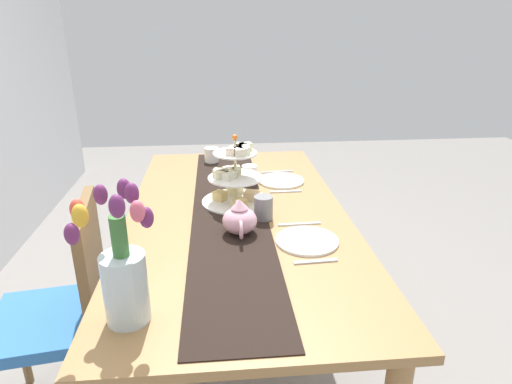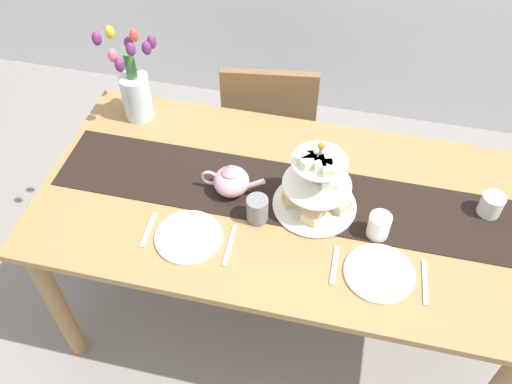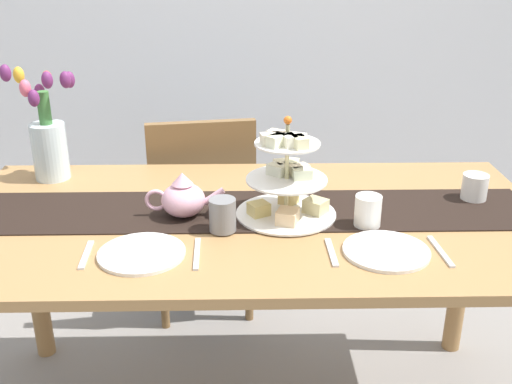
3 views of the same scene
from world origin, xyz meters
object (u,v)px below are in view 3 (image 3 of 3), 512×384
at_px(mug_white_text, 368,211).
at_px(tiered_cake_stand, 287,182).
at_px(knife_right, 441,251).
at_px(teapot, 183,198).
at_px(dinner_plate_right, 386,251).
at_px(cream_jug, 475,187).
at_px(mug_grey, 223,215).
at_px(tulip_vase, 48,137).
at_px(dinner_plate_left, 142,253).
at_px(knife_left, 197,254).
at_px(fork_right, 331,252).
at_px(fork_left, 86,255).
at_px(chair_left, 202,207).
at_px(dining_table, 250,247).

bearing_deg(mug_white_text, tiered_cake_stand, 160.98).
bearing_deg(tiered_cake_stand, knife_right, -31.24).
relative_size(teapot, dinner_plate_right, 1.04).
xyz_separation_m(cream_jug, mug_grey, (-0.79, -0.21, 0.01)).
distance_m(tulip_vase, dinner_plate_left, 0.70).
distance_m(tiered_cake_stand, knife_left, 0.36).
xyz_separation_m(teapot, fork_right, (0.41, -0.24, -0.06)).
bearing_deg(knife_right, knife_left, 180.00).
bearing_deg(fork_left, dinner_plate_left, 0.00).
xyz_separation_m(teapot, knife_right, (0.70, -0.24, -0.06)).
xyz_separation_m(knife_left, dinner_plate_right, (0.50, 0.00, 0.00)).
distance_m(chair_left, tulip_vase, 0.74).
bearing_deg(tulip_vase, knife_left, -46.53).
distance_m(dinner_plate_left, knife_left, 0.15).
xyz_separation_m(chair_left, mug_grey, (0.12, -0.78, 0.33)).
xyz_separation_m(chair_left, cream_jug, (0.91, -0.58, 0.32)).
bearing_deg(fork_right, tulip_vase, 147.57).
height_order(chair_left, mug_grey, chair_left).
bearing_deg(dinner_plate_right, tiered_cake_stand, 136.11).
distance_m(cream_jug, mug_grey, 0.82).
bearing_deg(chair_left, teapot, -90.18).
distance_m(chair_left, knife_left, 0.96).
relative_size(dining_table, fork_left, 11.91).
height_order(dining_table, tiered_cake_stand, tiered_cake_stand).
bearing_deg(mug_grey, dining_table, 52.27).
bearing_deg(tiered_cake_stand, dinner_plate_right, -43.89).
height_order(cream_jug, fork_right, cream_jug).
bearing_deg(knife_left, teapot, 103.18).
bearing_deg(chair_left, knife_right, -52.81).
relative_size(chair_left, cream_jug, 10.71).
relative_size(dining_table, fork_right, 11.91).
distance_m(dining_table, fork_right, 0.34).
distance_m(dinner_plate_left, mug_white_text, 0.65).
bearing_deg(mug_grey, fork_right, -25.11).
height_order(cream_jug, mug_white_text, mug_white_text).
distance_m(tiered_cake_stand, fork_left, 0.60).
bearing_deg(dinner_plate_left, tiered_cake_stand, 30.91).
relative_size(cream_jug, knife_left, 0.50).
bearing_deg(fork_left, chair_left, 75.62).
distance_m(chair_left, dinner_plate_left, 0.97).
bearing_deg(tiered_cake_stand, chair_left, 114.16).
bearing_deg(dining_table, dinner_plate_right, -33.81).
bearing_deg(dining_table, chair_left, 106.13).
bearing_deg(knife_right, tiered_cake_stand, 148.76).
bearing_deg(tiered_cake_stand, tulip_vase, 157.38).
relative_size(chair_left, knife_left, 5.35).
xyz_separation_m(teapot, mug_grey, (0.12, -0.10, -0.01)).
relative_size(tulip_vase, mug_white_text, 4.20).
distance_m(fork_left, mug_white_text, 0.79).
height_order(dinner_plate_left, fork_left, dinner_plate_left).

